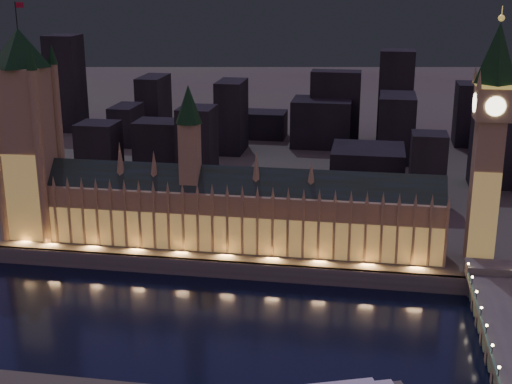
% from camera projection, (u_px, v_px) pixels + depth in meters
% --- Properties ---
extents(ground_plane, '(2000.00, 2000.00, 0.00)m').
position_uv_depth(ground_plane, '(222.00, 319.00, 291.19)').
color(ground_plane, black).
rests_on(ground_plane, ground).
extents(north_bank, '(2000.00, 960.00, 8.00)m').
position_uv_depth(north_bank, '(322.00, 98.00, 779.76)').
color(north_bank, '#4C3738').
rests_on(north_bank, ground).
extents(embankment_wall, '(2000.00, 2.50, 8.00)m').
position_uv_depth(embankment_wall, '(240.00, 271.00, 328.62)').
color(embankment_wall, '#4E4C45').
rests_on(embankment_wall, ground).
extents(palace_of_westminster, '(202.00, 21.30, 78.00)m').
position_uv_depth(palace_of_westminster, '(230.00, 210.00, 342.97)').
color(palace_of_westminster, '#9A8059').
rests_on(palace_of_westminster, north_bank).
extents(victoria_tower, '(31.68, 31.68, 114.65)m').
position_uv_depth(victoria_tower, '(27.00, 124.00, 347.91)').
color(victoria_tower, '#9A8059').
rests_on(victoria_tower, north_bank).
extents(elizabeth_tower, '(18.00, 18.00, 114.40)m').
position_uv_depth(elizabeth_tower, '(491.00, 125.00, 311.02)').
color(elizabeth_tower, '#9A8059').
rests_on(elizabeth_tower, north_bank).
extents(westminster_bridge, '(19.98, 113.00, 15.90)m').
position_uv_depth(westminster_bridge, '(506.00, 332.00, 268.55)').
color(westminster_bridge, '#4E4C45').
rests_on(westminster_bridge, ground).
extents(city_backdrop, '(480.86, 215.63, 78.79)m').
position_uv_depth(city_backdrop, '(340.00, 125.00, 508.63)').
color(city_backdrop, black).
rests_on(city_backdrop, north_bank).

